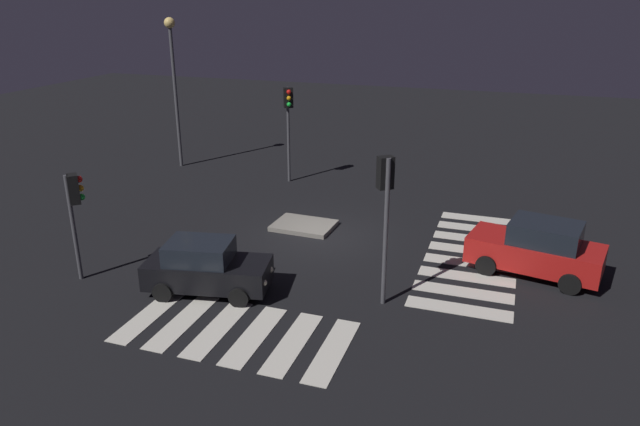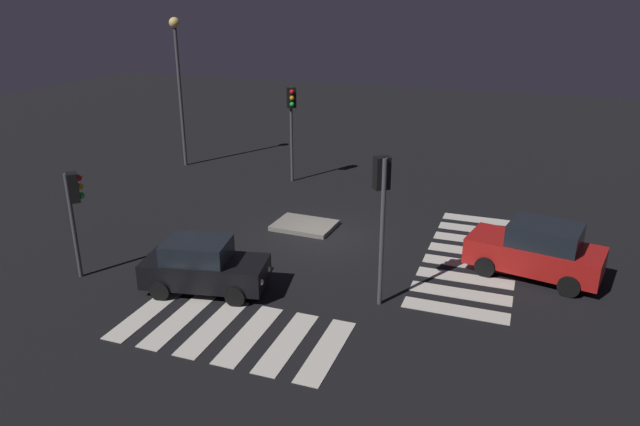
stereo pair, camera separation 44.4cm
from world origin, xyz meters
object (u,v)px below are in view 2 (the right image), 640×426
(traffic_island, at_px, (304,225))
(traffic_light_west, at_px, (291,111))
(traffic_light_east, at_px, (382,195))
(traffic_light_south, at_px, (74,199))
(street_lamp, at_px, (178,67))
(car_black, at_px, (204,266))
(car_red, at_px, (536,250))

(traffic_island, bearing_deg, traffic_light_west, 116.88)
(traffic_light_east, height_order, traffic_light_south, traffic_light_east)
(traffic_light_south, bearing_deg, traffic_island, 7.80)
(traffic_light_south, relative_size, street_lamp, 0.46)
(traffic_island, relative_size, traffic_light_west, 0.52)
(car_black, distance_m, traffic_light_west, 12.24)
(traffic_island, relative_size, street_lamp, 0.32)
(car_black, relative_size, traffic_light_east, 0.90)
(car_black, relative_size, street_lamp, 0.53)
(traffic_island, height_order, traffic_light_east, traffic_light_east)
(traffic_light_south, bearing_deg, car_black, -37.02)
(car_black, distance_m, traffic_light_east, 6.16)
(car_black, height_order, traffic_light_south, traffic_light_south)
(car_red, xyz_separation_m, traffic_light_west, (-11.76, 7.06, 2.66))
(car_black, height_order, traffic_light_west, traffic_light_west)
(traffic_light_south, bearing_deg, traffic_light_east, -33.65)
(traffic_island, relative_size, car_black, 0.60)
(car_red, height_order, traffic_light_west, traffic_light_west)
(car_black, xyz_separation_m, traffic_light_south, (-4.36, -0.46, 1.90))
(traffic_island, bearing_deg, car_red, -9.13)
(traffic_island, height_order, street_lamp, street_lamp)
(traffic_light_east, xyz_separation_m, traffic_light_west, (-7.26, 10.62, 0.08))
(traffic_light_west, xyz_separation_m, traffic_light_south, (-2.53, -12.25, -0.85))
(car_black, bearing_deg, traffic_island, 69.44)
(street_lamp, bearing_deg, traffic_light_west, -7.16)
(car_red, relative_size, traffic_light_south, 1.27)
(car_red, xyz_separation_m, traffic_light_south, (-14.30, -5.20, 1.81))
(traffic_island, distance_m, car_red, 9.07)
(traffic_island, xyz_separation_m, traffic_light_west, (-2.85, 5.63, 3.51))
(traffic_island, distance_m, car_black, 6.29)
(car_black, height_order, traffic_light_east, traffic_light_east)
(car_black, xyz_separation_m, car_red, (9.94, 4.73, 0.09))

